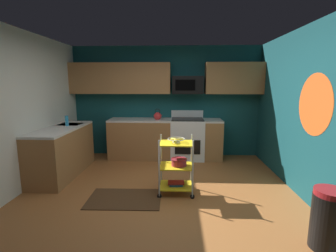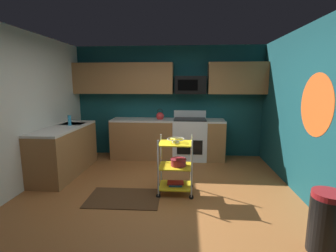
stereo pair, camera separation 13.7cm
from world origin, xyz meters
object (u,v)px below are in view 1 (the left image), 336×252
(fruit_bowl, at_px, (176,140))
(rolling_cart, at_px, (176,166))
(microwave, at_px, (188,85))
(book_stack, at_px, (176,183))
(dish_soap_bottle, at_px, (67,121))
(oven_range, at_px, (187,138))
(mixing_bowl_large, at_px, (179,162))
(kettle, at_px, (158,116))
(trash_can, at_px, (328,220))

(fruit_bowl, bearing_deg, rolling_cart, 90.00)
(microwave, bearing_deg, book_stack, -96.70)
(fruit_bowl, height_order, dish_soap_bottle, dish_soap_bottle)
(oven_range, height_order, rolling_cart, oven_range)
(rolling_cart, xyz_separation_m, dish_soap_bottle, (-2.14, 0.90, 0.57))
(fruit_bowl, bearing_deg, oven_range, 82.91)
(microwave, distance_m, mixing_bowl_large, 2.31)
(rolling_cart, bearing_deg, oven_range, 82.91)
(oven_range, relative_size, book_stack, 4.12)
(mixing_bowl_large, distance_m, dish_soap_bottle, 2.42)
(rolling_cart, relative_size, book_stack, 3.42)
(microwave, bearing_deg, rolling_cart, -96.70)
(fruit_bowl, relative_size, mixing_bowl_large, 1.08)
(oven_range, height_order, mixing_bowl_large, oven_range)
(microwave, relative_size, kettle, 2.65)
(oven_range, bearing_deg, kettle, -179.68)
(rolling_cart, bearing_deg, trash_can, -38.30)
(oven_range, xyz_separation_m, kettle, (-0.69, -0.00, 0.52))
(microwave, distance_m, trash_can, 3.80)
(oven_range, height_order, fruit_bowl, oven_range)
(oven_range, xyz_separation_m, book_stack, (-0.23, -1.88, -0.32))
(microwave, xyz_separation_m, trash_can, (1.39, -3.26, -1.37))
(microwave, xyz_separation_m, book_stack, (-0.23, -1.98, -1.54))
(book_stack, xyz_separation_m, dish_soap_bottle, (-2.14, 0.90, 0.86))
(dish_soap_bottle, relative_size, trash_can, 0.30)
(oven_range, height_order, trash_can, oven_range)
(mixing_bowl_large, bearing_deg, fruit_bowl, -180.00)
(microwave, height_order, kettle, microwave)
(trash_can, bearing_deg, book_stack, 141.70)
(oven_range, xyz_separation_m, dish_soap_bottle, (-2.37, -0.98, 0.54))
(microwave, xyz_separation_m, mixing_bowl_large, (-0.19, -1.98, -1.18))
(book_stack, distance_m, trash_can, 2.07)
(kettle, bearing_deg, oven_range, 0.32)
(dish_soap_bottle, xyz_separation_m, trash_can, (3.76, -2.18, -0.69))
(mixing_bowl_large, bearing_deg, microwave, 84.60)
(kettle, bearing_deg, dish_soap_bottle, -150.01)
(fruit_bowl, xyz_separation_m, mixing_bowl_large, (0.05, 0.00, -0.36))
(fruit_bowl, height_order, trash_can, fruit_bowl)
(book_stack, distance_m, dish_soap_bottle, 2.48)
(kettle, distance_m, trash_can, 3.83)
(rolling_cart, bearing_deg, book_stack, -90.00)
(mixing_bowl_large, distance_m, kettle, 2.00)
(microwave, distance_m, fruit_bowl, 2.16)
(mixing_bowl_large, height_order, book_stack, mixing_bowl_large)
(book_stack, distance_m, kettle, 2.10)
(microwave, bearing_deg, kettle, -171.03)
(rolling_cart, relative_size, trash_can, 1.39)
(rolling_cart, height_order, trash_can, rolling_cart)
(microwave, xyz_separation_m, dish_soap_bottle, (-2.37, -1.08, -0.68))
(microwave, bearing_deg, trash_can, -66.94)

